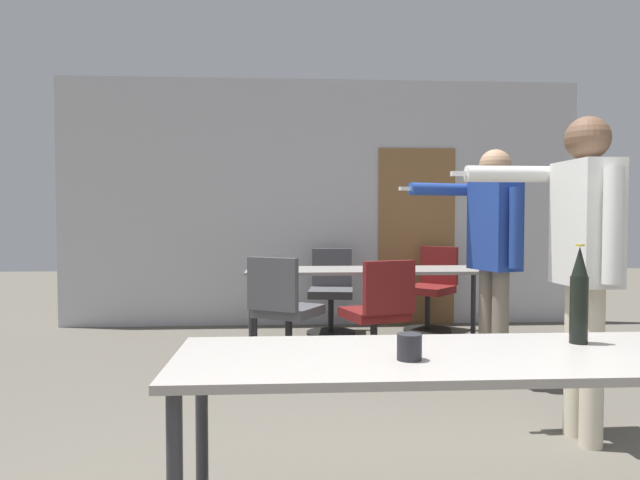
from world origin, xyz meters
The scene contains 11 objects.
back_wall centered at (0.03, 5.12, 1.41)m, with size 6.01×0.12×2.83m.
conference_table_near centered at (0.18, 0.50, 0.68)m, with size 1.99×0.67×0.76m.
conference_table_far centered at (0.37, 3.89, 0.69)m, with size 2.34×0.69×0.76m.
person_near_casual centered at (1.13, 2.70, 1.08)m, with size 0.88×0.57×1.76m.
person_left_plaid centered at (1.21, 1.54, 1.10)m, with size 0.81×0.59×1.80m.
office_chair_far_right centered at (1.17, 4.65, 0.43)m, with size 0.68×0.69×0.92m.
office_chair_side_rolled centered at (-0.44, 3.15, 0.44)m, with size 0.65×0.67×0.93m.
office_chair_far_left centered at (0.33, 3.09, 0.42)m, with size 0.59×0.64×0.91m.
office_chair_near_pushed centered at (0.06, 4.60, 0.42)m, with size 0.52×0.57×0.90m.
beer_bottle centered at (0.71, 0.63, 0.94)m, with size 0.07×0.07×0.39m.
drink_cup centered at (0.00, 0.41, 0.80)m, with size 0.09×0.09×0.09m.
Camera 1 is at (-0.42, -1.50, 1.24)m, focal length 32.00 mm.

